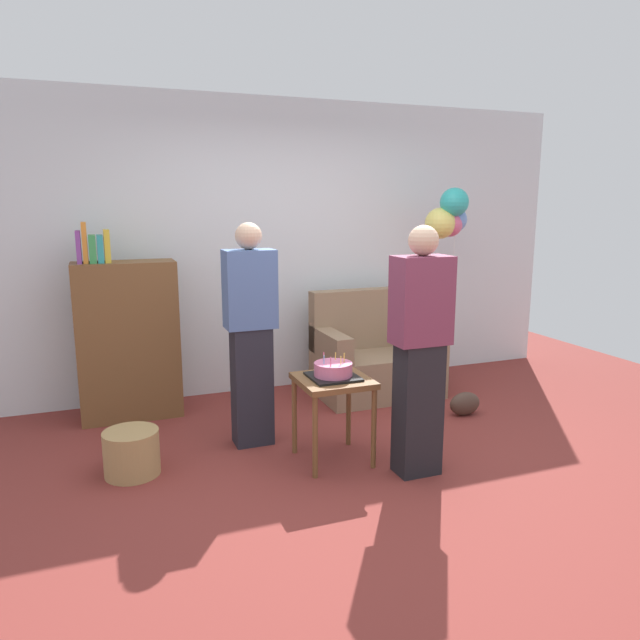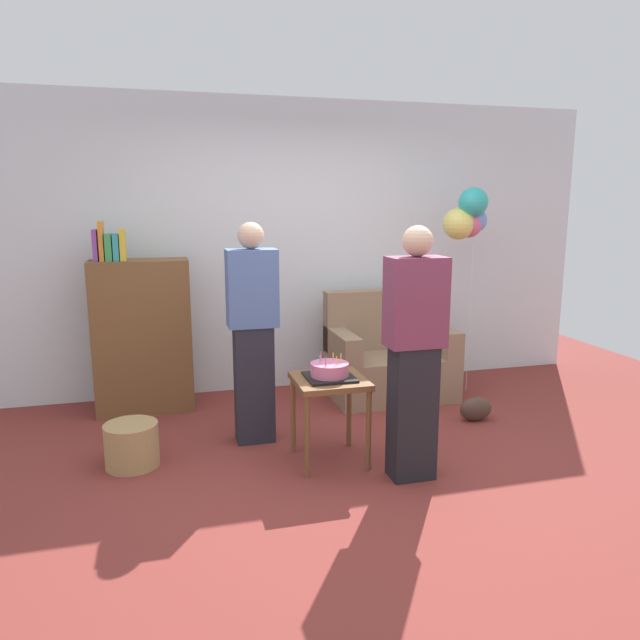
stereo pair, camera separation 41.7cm
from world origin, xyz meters
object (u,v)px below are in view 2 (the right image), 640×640
birthday_cake (330,371)px  balloon_bunch (467,218)px  person_blowing_candles (253,332)px  couch (389,359)px  bookshelf (142,334)px  person_holding_cake (414,353)px  side_table (330,391)px  handbag (476,409)px  wicker_basket (132,445)px

birthday_cake → balloon_bunch: size_ratio=0.17×
person_blowing_candles → couch: bearing=24.2°
person_blowing_candles → balloon_bunch: (2.08, 0.70, 0.80)m
couch → bookshelf: 2.21m
person_holding_cake → person_blowing_candles: bearing=-17.9°
side_table → handbag: bearing=17.2°
wicker_basket → side_table: bearing=-11.5°
bookshelf → side_table: 1.89m
handbag → couch: bearing=118.9°
person_holding_cake → bookshelf: bearing=-19.8°
birthday_cake → person_blowing_candles: (-0.44, 0.50, 0.19)m
balloon_bunch → wicker_basket: bearing=-162.6°
side_table → person_holding_cake: (0.45, -0.37, 0.33)m
couch → handbag: bearing=-61.1°
person_blowing_candles → balloon_bunch: size_ratio=0.86×
bookshelf → person_holding_cake: person_holding_cake is taller
couch → handbag: (0.45, -0.81, -0.24)m
person_blowing_candles → balloon_bunch: bearing=14.4°
side_table → balloon_bunch: balloon_bunch is taller
couch → birthday_cake: couch is taller
person_holding_cake → wicker_basket: (-1.77, 0.64, -0.68)m
wicker_basket → balloon_bunch: balloon_bunch is taller
person_blowing_candles → wicker_basket: bearing=-169.7°
couch → wicker_basket: (-2.24, -0.97, -0.19)m
person_blowing_candles → handbag: 1.96m
side_table → birthday_cake: size_ratio=1.86×
couch → side_table: couch is taller
wicker_basket → handbag: size_ratio=1.29×
balloon_bunch → person_blowing_candles: bearing=-161.4°
bookshelf → handbag: bookshelf is taller
balloon_bunch → bookshelf: bearing=175.9°
wicker_basket → balloon_bunch: (2.96, 0.93, 1.48)m
bookshelf → person_blowing_candles: (0.81, -0.91, 0.16)m
wicker_basket → handbag: (2.69, 0.15, -0.05)m
birthday_cake → person_holding_cake: person_holding_cake is taller
person_blowing_candles → birthday_cake: bearing=-52.6°
couch → side_table: bearing=-126.8°
birthday_cake → bookshelf: bearing=131.7°
bookshelf → wicker_basket: 1.25m
person_blowing_candles → person_holding_cake: same height
couch → balloon_bunch: balloon_bunch is taller
side_table → wicker_basket: bearing=168.5°
wicker_basket → handbag: bearing=3.3°
couch → person_blowing_candles: person_blowing_candles is taller
couch → bookshelf: size_ratio=0.68×
person_holding_cake → balloon_bunch: bearing=-100.8°
handbag → side_table: bearing=-162.8°
side_table → couch: bearing=53.2°
side_table → wicker_basket: side_table is taller
bookshelf → side_table: size_ratio=2.71×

